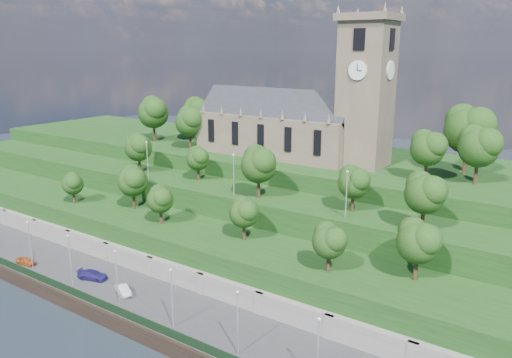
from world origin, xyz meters
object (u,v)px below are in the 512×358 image
Objects in this scene: car_right at (92,275)px; church at (299,118)px; car_middle at (123,289)px; car_left at (26,261)px.

church is at bearing -33.74° from car_right.
car_right is at bearing 106.99° from car_middle.
car_left is 0.75× the size of car_right.
church is 53.79m from car_left.
church is 9.99× the size of car_middle.
car_middle reaches higher than car_left.
church is at bearing 14.67° from car_middle.
car_right is (-7.31, 0.55, 0.04)m from car_middle.
car_middle is (20.43, 2.09, 0.04)m from car_left.
church is 45.87m from car_middle.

